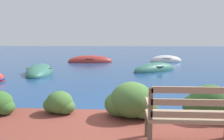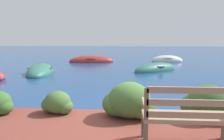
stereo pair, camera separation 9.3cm
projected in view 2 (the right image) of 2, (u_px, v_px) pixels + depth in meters
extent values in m
plane|color=navy|center=(135.00, 120.00, 4.83)|extent=(80.00, 80.00, 0.00)
cube|color=brown|center=(143.00, 125.00, 3.51)|extent=(0.06, 0.06, 0.40)
cube|color=brown|center=(224.00, 127.00, 3.43)|extent=(0.06, 0.06, 0.40)
cube|color=brown|center=(145.00, 136.00, 3.10)|extent=(0.06, 0.06, 0.40)
cube|color=gray|center=(188.00, 117.00, 3.23)|extent=(1.32, 0.48, 0.05)
cube|color=gray|center=(192.00, 115.00, 3.01)|extent=(1.25, 0.04, 0.09)
cube|color=gray|center=(193.00, 103.00, 2.98)|extent=(1.25, 0.04, 0.09)
cube|color=gray|center=(193.00, 90.00, 2.95)|extent=(1.25, 0.04, 0.09)
cube|color=brown|center=(146.00, 104.00, 3.03)|extent=(0.06, 0.04, 0.45)
cube|color=gray|center=(145.00, 103.00, 3.24)|extent=(0.07, 0.43, 0.05)
ellipsoid|color=#38662D|center=(3.00, 107.00, 4.54)|extent=(0.40, 0.36, 0.32)
ellipsoid|color=#426B33|center=(58.00, 102.00, 4.59)|extent=(0.56, 0.51, 0.48)
ellipsoid|color=#426B33|center=(51.00, 105.00, 4.65)|extent=(0.42, 0.38, 0.34)
ellipsoid|color=#426B33|center=(64.00, 107.00, 4.57)|extent=(0.39, 0.35, 0.31)
ellipsoid|color=#426B33|center=(129.00, 100.00, 4.33)|extent=(0.85, 0.76, 0.72)
ellipsoid|color=#426B33|center=(118.00, 104.00, 4.42)|extent=(0.64, 0.57, 0.51)
ellipsoid|color=#426B33|center=(140.00, 107.00, 4.29)|extent=(0.59, 0.54, 0.47)
ellipsoid|color=#2D5628|center=(208.00, 102.00, 4.26)|extent=(0.80, 0.72, 0.68)
ellipsoid|color=#2D5628|center=(195.00, 106.00, 4.35)|extent=(0.60, 0.54, 0.48)
ellipsoid|color=#2D5628|center=(219.00, 109.00, 4.22)|extent=(0.56, 0.50, 0.44)
ellipsoid|color=#336B5B|center=(41.00, 72.00, 11.06)|extent=(1.83, 3.27, 0.81)
torus|color=#304F46|center=(40.00, 68.00, 11.03)|extent=(1.47, 1.47, 0.07)
cube|color=#846647|center=(42.00, 67.00, 11.49)|extent=(1.00, 0.31, 0.04)
cube|color=#846647|center=(39.00, 69.00, 10.66)|extent=(1.00, 0.31, 0.04)
ellipsoid|color=#336B5B|center=(156.00, 70.00, 11.85)|extent=(2.87, 2.52, 0.80)
torus|color=#304F46|center=(156.00, 66.00, 11.82)|extent=(1.36, 1.36, 0.07)
cube|color=#846647|center=(161.00, 66.00, 12.06)|extent=(0.56, 0.67, 0.04)
cube|color=#846647|center=(151.00, 67.00, 11.62)|extent=(0.56, 0.67, 0.04)
ellipsoid|color=#9E2D28|center=(91.00, 61.00, 15.91)|extent=(3.31, 1.49, 0.88)
torus|color=brown|center=(91.00, 58.00, 15.87)|extent=(1.24, 1.24, 0.07)
cube|color=#846647|center=(98.00, 58.00, 15.90)|extent=(0.23, 0.89, 0.04)
cube|color=#846647|center=(86.00, 58.00, 15.85)|extent=(0.23, 0.89, 0.04)
ellipsoid|color=silver|center=(167.00, 61.00, 16.21)|extent=(2.33, 1.05, 0.85)
torus|color=gray|center=(167.00, 58.00, 16.18)|extent=(1.03, 1.03, 0.07)
cube|color=#846647|center=(163.00, 58.00, 16.19)|extent=(0.15, 0.78, 0.04)
cube|color=#846647|center=(171.00, 58.00, 16.17)|extent=(0.15, 0.78, 0.04)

